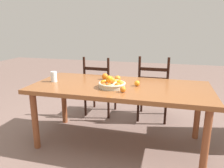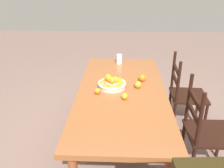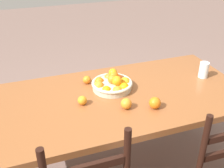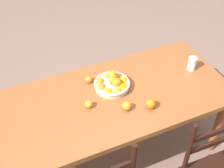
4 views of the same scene
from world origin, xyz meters
The scene contains 7 objects.
dining_table centered at (0.00, 0.00, 0.66)m, with size 2.04×0.93×0.73m.
fruit_bowl centered at (-0.07, -0.11, 0.78)m, with size 0.31×0.31×0.14m.
orange_loose_0 centered at (-0.25, 0.23, 0.77)m, with size 0.08×0.08×0.08m, color orange.
orange_loose_1 centered at (-0.07, 0.17, 0.77)m, with size 0.07×0.07×0.07m, color orange.
orange_loose_2 centered at (0.19, 0.03, 0.77)m, with size 0.06×0.06×0.06m, color orange.
orange_loose_3 centered at (0.09, -0.25, 0.77)m, with size 0.06×0.06×0.06m, color orange.
drinking_glass centered at (-0.82, -0.04, 0.80)m, with size 0.07×0.07×0.13m, color silver.
Camera 3 is at (0.53, 1.59, 1.78)m, focal length 44.45 mm.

